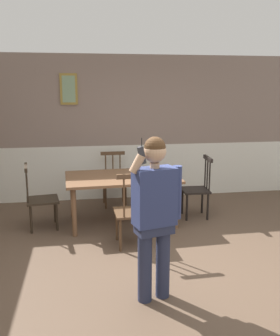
{
  "coord_description": "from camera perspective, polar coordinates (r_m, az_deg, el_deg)",
  "views": [
    {
      "loc": [
        -0.92,
        -3.96,
        2.09
      ],
      "look_at": [
        -0.26,
        0.05,
        1.21
      ],
      "focal_mm": 39.71,
      "sensor_mm": 36.0,
      "label": 1
    }
  ],
  "objects": [
    {
      "name": "chair_at_table_head",
      "position": [
        4.95,
        -1.11,
        -6.6
      ],
      "size": [
        0.48,
        0.48,
        1.03
      ],
      "rotation": [
        0.0,
        0.0,
        0.02
      ],
      "color": "#513823",
      "rests_on": "ground_plane"
    },
    {
      "name": "chair_near_window",
      "position": [
        6.71,
        -4.0,
        -1.74
      ],
      "size": [
        0.45,
        0.45,
        0.95
      ],
      "rotation": [
        0.0,
        0.0,
        3.16
      ],
      "color": "#513823",
      "rests_on": "ground_plane"
    },
    {
      "name": "ground_plane",
      "position": [
        4.57,
        3.46,
        -15.0
      ],
      "size": [
        7.45,
        7.45,
        0.0
      ],
      "primitive_type": "plane",
      "color": "brown"
    },
    {
      "name": "person_figure",
      "position": [
        3.59,
        2.32,
        -6.38
      ],
      "size": [
        0.54,
        0.31,
        1.65
      ],
      "rotation": [
        0.0,
        0.0,
        3.39
      ],
      "color": "#282E49",
      "rests_on": "ground_plane"
    },
    {
      "name": "room_back_partition",
      "position": [
        7.06,
        -1.79,
        5.73
      ],
      "size": [
        6.77,
        0.17,
        2.68
      ],
      "color": "gray",
      "rests_on": "ground_plane"
    },
    {
      "name": "chair_by_doorway",
      "position": [
        6.13,
        8.83,
        -3.13
      ],
      "size": [
        0.45,
        0.45,
        1.0
      ],
      "rotation": [
        0.0,
        0.0,
        1.51
      ],
      "color": "black",
      "rests_on": "ground_plane"
    },
    {
      "name": "chair_opposite_corner",
      "position": [
        5.77,
        -15.14,
        -4.5
      ],
      "size": [
        0.52,
        0.52,
        0.98
      ],
      "rotation": [
        0.0,
        0.0,
        4.85
      ],
      "color": "#2D2319",
      "rests_on": "ground_plane"
    },
    {
      "name": "dining_table",
      "position": [
        5.77,
        -2.8,
        -2.01
      ],
      "size": [
        1.76,
        1.14,
        0.75
      ],
      "rotation": [
        0.0,
        0.0,
        0.04
      ],
      "color": "brown",
      "rests_on": "ground_plane"
    }
  ]
}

